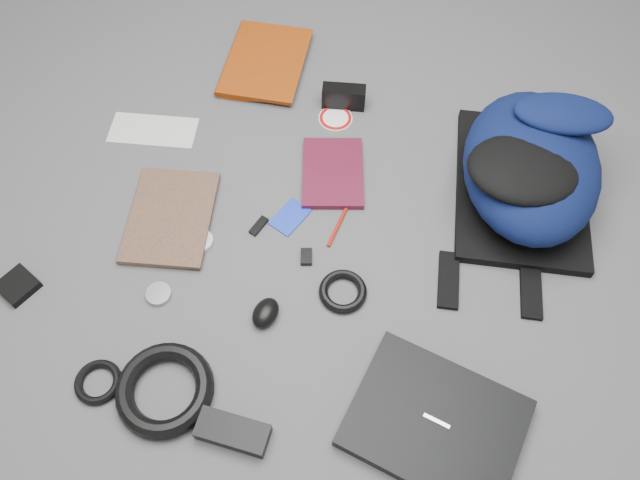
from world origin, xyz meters
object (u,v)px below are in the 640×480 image
at_px(textbook_red, 228,57).
at_px(dvd_case, 333,173).
at_px(pouch, 18,286).
at_px(backpack, 531,165).
at_px(compact_camera, 344,97).
at_px(laptop, 435,423).
at_px(mouse, 266,313).
at_px(power_brick, 233,432).
at_px(comic_book, 130,214).

xyz_separation_m(textbook_red, dvd_case, (0.42, -0.25, -0.01)).
xyz_separation_m(textbook_red, pouch, (-0.10, -0.81, -0.01)).
xyz_separation_m(backpack, textbook_red, (-0.86, 0.12, -0.08)).
bearing_deg(compact_camera, textbook_red, 158.20).
bearing_deg(laptop, textbook_red, 142.59).
bearing_deg(dvd_case, textbook_red, 126.54).
height_order(backpack, compact_camera, backpack).
xyz_separation_m(dvd_case, pouch, (-0.52, -0.56, 0.00)).
xyz_separation_m(dvd_case, mouse, (0.01, -0.41, 0.01)).
height_order(compact_camera, mouse, compact_camera).
distance_m(dvd_case, mouse, 0.41).
relative_size(dvd_case, mouse, 2.84).
bearing_deg(backpack, pouch, -159.36).
height_order(power_brick, pouch, power_brick).
distance_m(power_brick, pouch, 0.59).
xyz_separation_m(comic_book, dvd_case, (0.39, 0.30, -0.00)).
relative_size(dvd_case, compact_camera, 1.85).
height_order(comic_book, compact_camera, compact_camera).
distance_m(dvd_case, power_brick, 0.66).
height_order(dvd_case, power_brick, power_brick).
distance_m(backpack, dvd_case, 0.47).
bearing_deg(compact_camera, dvd_case, -92.26).
distance_m(textbook_red, compact_camera, 0.36).
bearing_deg(mouse, comic_book, 168.06).
bearing_deg(textbook_red, pouch, -109.29).
distance_m(dvd_case, compact_camera, 0.23).
height_order(laptop, power_brick, power_brick).
relative_size(compact_camera, mouse, 1.54).
xyz_separation_m(backpack, power_brick, (-0.38, -0.79, -0.08)).
distance_m(mouse, pouch, 0.56).
distance_m(compact_camera, pouch, 0.91).
height_order(laptop, comic_book, laptop).
distance_m(laptop, textbook_red, 1.12).
relative_size(backpack, textbook_red, 1.68).
height_order(backpack, laptop, backpack).
distance_m(laptop, power_brick, 0.39).
relative_size(comic_book, mouse, 3.61).
height_order(mouse, power_brick, mouse).
height_order(backpack, mouse, backpack).
bearing_deg(dvd_case, backpack, -5.66).
bearing_deg(dvd_case, laptop, -72.14).
height_order(comic_book, pouch, comic_book).
xyz_separation_m(comic_book, power_brick, (0.46, -0.36, 0.01)).
bearing_deg(dvd_case, power_brick, -107.19).
bearing_deg(comic_book, textbook_red, 74.67).
bearing_deg(power_brick, pouch, 163.34).
relative_size(comic_book, dvd_case, 1.27).
bearing_deg(pouch, compact_camera, 59.49).
xyz_separation_m(laptop, textbook_red, (-0.84, 0.74, -0.00)).
height_order(backpack, pouch, backpack).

